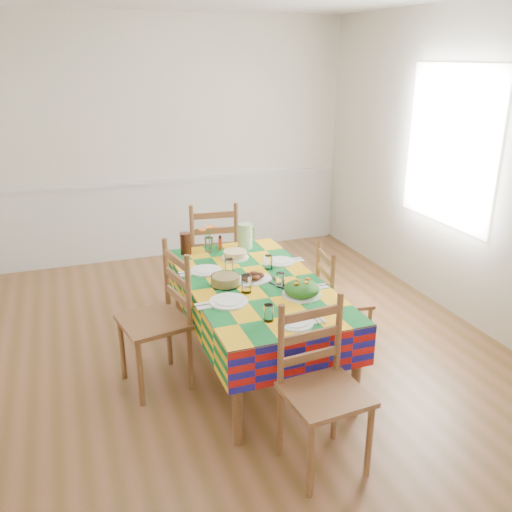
{
  "coord_description": "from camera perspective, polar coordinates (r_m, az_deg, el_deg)",
  "views": [
    {
      "loc": [
        -1.04,
        -3.66,
        2.26
      ],
      "look_at": [
        0.25,
        -0.13,
        0.87
      ],
      "focal_mm": 38.0,
      "sensor_mm": 36.0,
      "label": 1
    }
  ],
  "objects": [
    {
      "name": "window_right",
      "position": [
        5.19,
        19.72,
        10.8
      ],
      "size": [
        0.0,
        1.4,
        1.4
      ],
      "primitive_type": "plane",
      "rotation": [
        0.0,
        -1.57,
        0.0
      ],
      "color": "white",
      "rests_on": "room"
    },
    {
      "name": "chair_right",
      "position": [
        4.36,
        8.72,
        -4.56
      ],
      "size": [
        0.42,
        0.44,
        0.89
      ],
      "rotation": [
        0.0,
        0.0,
        1.43
      ],
      "color": "brown",
      "rests_on": "room"
    },
    {
      "name": "chair_left",
      "position": [
        3.91,
        -10.12,
        -6.62
      ],
      "size": [
        0.51,
        0.53,
        1.03
      ],
      "rotation": [
        0.0,
        0.0,
        -1.38
      ],
      "color": "brown",
      "rests_on": "room"
    },
    {
      "name": "chair_far",
      "position": [
        5.04,
        -4.57,
        0.06
      ],
      "size": [
        0.51,
        0.49,
        1.04
      ],
      "rotation": [
        0.0,
        0.0,
        3.01
      ],
      "color": "brown",
      "rests_on": "room"
    },
    {
      "name": "setting_left_near",
      "position": [
        3.7,
        -2.3,
        -4.12
      ],
      "size": [
        0.48,
        0.29,
        0.13
      ],
      "rotation": [
        0.0,
        0.0,
        1.57
      ],
      "color": "white",
      "rests_on": "dining_table"
    },
    {
      "name": "chair_near",
      "position": [
        3.17,
        6.89,
        -13.79
      ],
      "size": [
        0.47,
        0.45,
        0.99
      ],
      "rotation": [
        0.0,
        0.0,
        0.08
      ],
      "color": "brown",
      "rests_on": "room"
    },
    {
      "name": "setting_right_near",
      "position": [
        3.87,
        4.19,
        -3.09
      ],
      "size": [
        0.41,
        0.24,
        0.11
      ],
      "rotation": [
        0.0,
        0.0,
        -1.57
      ],
      "color": "white",
      "rests_on": "dining_table"
    },
    {
      "name": "wainscot",
      "position": [
        6.47,
        -10.01,
        4.2
      ],
      "size": [
        4.41,
        0.06,
        0.92
      ],
      "color": "silver",
      "rests_on": "room"
    },
    {
      "name": "flower_vase",
      "position": [
        4.57,
        -5.01,
        1.64
      ],
      "size": [
        0.15,
        0.12,
        0.24
      ],
      "color": "white",
      "rests_on": "dining_table"
    },
    {
      "name": "salad_platter",
      "position": [
        3.75,
        4.85,
        -3.53
      ],
      "size": [
        0.27,
        0.27,
        0.11
      ],
      "color": "white",
      "rests_on": "dining_table"
    },
    {
      "name": "name_card",
      "position": [
        3.27,
        5.44,
        -8.11
      ],
      "size": [
        0.08,
        0.02,
        0.02
      ],
      "primitive_type": "cube",
      "color": "white",
      "rests_on": "dining_table"
    },
    {
      "name": "green_pitcher",
      "position": [
        4.64,
        -1.15,
        2.13
      ],
      "size": [
        0.12,
        0.12,
        0.21
      ],
      "primitive_type": "cylinder",
      "color": "#9BC68C",
      "rests_on": "dining_table"
    },
    {
      "name": "hot_sauce",
      "position": [
        4.61,
        -3.8,
        1.42
      ],
      "size": [
        0.03,
        0.03,
        0.13
      ],
      "primitive_type": "cylinder",
      "color": "red",
      "rests_on": "dining_table"
    },
    {
      "name": "setting_left_far",
      "position": [
        4.15,
        -4.5,
        -1.38
      ],
      "size": [
        0.45,
        0.26,
        0.12
      ],
      "rotation": [
        0.0,
        0.0,
        1.57
      ],
      "color": "white",
      "rests_on": "dining_table"
    },
    {
      "name": "setting_near_head",
      "position": [
        3.39,
        3.24,
        -6.65
      ],
      "size": [
        0.36,
        0.24,
        0.11
      ],
      "color": "white",
      "rests_on": "dining_table"
    },
    {
      "name": "pasta_bowl",
      "position": [
        3.91,
        -3.25,
        -2.58
      ],
      "size": [
        0.21,
        0.21,
        0.08
      ],
      "color": "white",
      "rests_on": "dining_table"
    },
    {
      "name": "serving_utensils",
      "position": [
        3.94,
        2.24,
        -2.88
      ],
      "size": [
        0.14,
        0.3,
        0.01
      ],
      "color": "black",
      "rests_on": "dining_table"
    },
    {
      "name": "cake",
      "position": [
        4.43,
        -2.21,
        0.14
      ],
      "size": [
        0.22,
        0.22,
        0.06
      ],
      "color": "white",
      "rests_on": "dining_table"
    },
    {
      "name": "meat_platter",
      "position": [
        3.99,
        -0.34,
        -2.3
      ],
      "size": [
        0.29,
        0.21,
        0.06
      ],
      "color": "white",
      "rests_on": "dining_table"
    },
    {
      "name": "setting_right_far",
      "position": [
        4.29,
        2.21,
        -0.59
      ],
      "size": [
        0.43,
        0.25,
        0.11
      ],
      "rotation": [
        0.0,
        0.0,
        -1.57
      ],
      "color": "white",
      "rests_on": "dining_table"
    },
    {
      "name": "dining_table",
      "position": [
        4.01,
        -0.17,
        -3.7
      ],
      "size": [
        0.97,
        1.8,
        0.7
      ],
      "color": "brown",
      "rests_on": "room"
    },
    {
      "name": "room",
      "position": [
        3.91,
        -4.06,
        6.86
      ],
      "size": [
        4.58,
        5.08,
        2.78
      ],
      "color": "brown",
      "rests_on": "ground"
    },
    {
      "name": "tea_pitcher",
      "position": [
        4.53,
        -7.42,
        1.31
      ],
      "size": [
        0.09,
        0.09,
        0.18
      ],
      "primitive_type": "cylinder",
      "color": "#33150B",
      "rests_on": "dining_table"
    }
  ]
}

